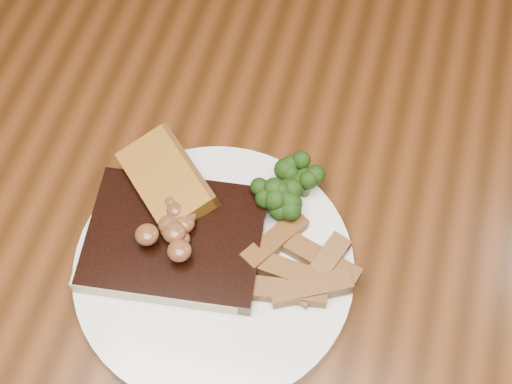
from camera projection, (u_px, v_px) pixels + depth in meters
The scene contains 8 objects.
dining_table at pixel (262, 255), 0.78m from camera, with size 1.60×0.90×0.75m.
plate at pixel (214, 269), 0.66m from camera, with size 0.26×0.26×0.01m, color silver.
steak at pixel (175, 240), 0.66m from camera, with size 0.16×0.12×0.02m, color black.
steak_bone at pixel (156, 294), 0.64m from camera, with size 0.15×0.01×0.02m, color #C3BB97.
mushroom_pile at pixel (172, 231), 0.64m from camera, with size 0.06×0.06×0.03m, color brown, non-canonical shape.
garlic_bread at pixel (167, 191), 0.69m from camera, with size 0.10×0.05×0.02m, color #935B1A.
potato_wedges at pixel (291, 275), 0.64m from camera, with size 0.10×0.10×0.02m, color brown, non-canonical shape.
broccoli_cluster at pixel (280, 196), 0.67m from camera, with size 0.06×0.06×0.04m, color #17360C, non-canonical shape.
Camera 1 is at (0.08, -0.31, 1.37)m, focal length 50.00 mm.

